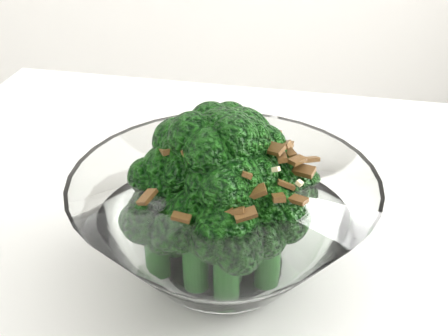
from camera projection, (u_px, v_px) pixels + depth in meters
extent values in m
cube|color=white|center=(448.00, 314.00, 0.53)|extent=(1.41, 1.19, 0.04)
cylinder|color=white|center=(74.00, 292.00, 1.10)|extent=(0.04, 0.04, 0.71)
cylinder|color=white|center=(224.00, 267.00, 0.55)|extent=(0.10, 0.10, 0.01)
cylinder|color=#1B5616|center=(224.00, 212.00, 0.52)|extent=(0.02, 0.02, 0.10)
sphere|color=#16500F|center=(224.00, 145.00, 0.48)|extent=(0.06, 0.06, 0.06)
cylinder|color=#1B5616|center=(239.00, 199.00, 0.54)|extent=(0.02, 0.02, 0.09)
sphere|color=#16500F|center=(240.00, 140.00, 0.51)|extent=(0.06, 0.06, 0.06)
cylinder|color=#1B5616|center=(195.00, 213.00, 0.53)|extent=(0.02, 0.02, 0.09)
sphere|color=#16500F|center=(193.00, 154.00, 0.50)|extent=(0.06, 0.06, 0.06)
cylinder|color=#1B5616|center=(230.00, 240.00, 0.50)|extent=(0.02, 0.02, 0.08)
sphere|color=#16500F|center=(230.00, 182.00, 0.47)|extent=(0.05, 0.05, 0.05)
cylinder|color=#1B5616|center=(271.00, 223.00, 0.53)|extent=(0.02, 0.02, 0.07)
sphere|color=#16500F|center=(273.00, 177.00, 0.51)|extent=(0.05, 0.05, 0.05)
cylinder|color=#1B5616|center=(174.00, 222.00, 0.53)|extent=(0.02, 0.02, 0.06)
sphere|color=#16500F|center=(172.00, 177.00, 0.51)|extent=(0.05, 0.05, 0.05)
cylinder|color=#1B5616|center=(268.00, 257.00, 0.50)|extent=(0.02, 0.02, 0.06)
sphere|color=#16500F|center=(270.00, 213.00, 0.47)|extent=(0.05, 0.05, 0.05)
cylinder|color=#1B5616|center=(195.00, 261.00, 0.49)|extent=(0.02, 0.02, 0.06)
sphere|color=#16500F|center=(194.00, 219.00, 0.47)|extent=(0.05, 0.05, 0.05)
cylinder|color=#1B5616|center=(274.00, 208.00, 0.57)|extent=(0.02, 0.02, 0.05)
sphere|color=#16500F|center=(276.00, 175.00, 0.55)|extent=(0.05, 0.05, 0.05)
cylinder|color=#1B5616|center=(157.00, 253.00, 0.51)|extent=(0.02, 0.02, 0.05)
sphere|color=#16500F|center=(155.00, 218.00, 0.49)|extent=(0.05, 0.05, 0.05)
cylinder|color=#1B5616|center=(221.00, 201.00, 0.57)|extent=(0.02, 0.02, 0.05)
sphere|color=#16500F|center=(221.00, 167.00, 0.55)|extent=(0.05, 0.05, 0.05)
cylinder|color=#1B5616|center=(226.00, 272.00, 0.48)|extent=(0.02, 0.02, 0.06)
sphere|color=#16500F|center=(227.00, 226.00, 0.46)|extent=(0.05, 0.05, 0.05)
cube|color=brown|center=(252.00, 126.00, 0.49)|extent=(0.02, 0.02, 0.01)
cube|color=brown|center=(274.00, 149.00, 0.47)|extent=(0.02, 0.02, 0.01)
cube|color=brown|center=(227.00, 209.00, 0.44)|extent=(0.01, 0.01, 0.01)
cube|color=brown|center=(177.00, 140.00, 0.53)|extent=(0.02, 0.01, 0.01)
cube|color=brown|center=(249.00, 127.00, 0.52)|extent=(0.02, 0.02, 0.00)
cube|color=brown|center=(304.00, 171.00, 0.49)|extent=(0.02, 0.02, 0.01)
cube|color=brown|center=(239.00, 122.00, 0.52)|extent=(0.01, 0.02, 0.01)
cube|color=brown|center=(289.00, 152.00, 0.50)|extent=(0.01, 0.02, 0.01)
cube|color=brown|center=(297.00, 160.00, 0.48)|extent=(0.02, 0.02, 0.01)
cube|color=brown|center=(244.00, 121.00, 0.50)|extent=(0.02, 0.02, 0.01)
cube|color=brown|center=(286.00, 185.00, 0.47)|extent=(0.01, 0.01, 0.01)
cube|color=brown|center=(251.00, 126.00, 0.52)|extent=(0.02, 0.01, 0.01)
cube|color=brown|center=(246.00, 214.00, 0.44)|extent=(0.02, 0.01, 0.01)
cube|color=brown|center=(286.00, 146.00, 0.52)|extent=(0.02, 0.02, 0.01)
cube|color=brown|center=(247.00, 174.00, 0.45)|extent=(0.01, 0.02, 0.01)
cube|color=brown|center=(278.00, 198.00, 0.45)|extent=(0.01, 0.02, 0.01)
cube|color=brown|center=(234.00, 127.00, 0.52)|extent=(0.02, 0.02, 0.01)
cube|color=brown|center=(209.00, 126.00, 0.52)|extent=(0.01, 0.01, 0.01)
cube|color=brown|center=(242.00, 144.00, 0.46)|extent=(0.01, 0.02, 0.01)
cube|color=brown|center=(271.00, 133.00, 0.52)|extent=(0.02, 0.02, 0.01)
cube|color=brown|center=(235.00, 211.00, 0.44)|extent=(0.02, 0.01, 0.01)
cube|color=brown|center=(256.00, 192.00, 0.45)|extent=(0.02, 0.01, 0.01)
cube|color=brown|center=(231.00, 119.00, 0.50)|extent=(0.02, 0.01, 0.01)
cube|color=brown|center=(231.00, 147.00, 0.46)|extent=(0.01, 0.02, 0.01)
cube|color=brown|center=(213.00, 124.00, 0.52)|extent=(0.02, 0.01, 0.01)
cube|color=brown|center=(214.00, 141.00, 0.46)|extent=(0.02, 0.01, 0.00)
cube|color=brown|center=(181.00, 217.00, 0.44)|extent=(0.02, 0.01, 0.00)
cube|color=brown|center=(248.00, 125.00, 0.52)|extent=(0.02, 0.02, 0.01)
cube|color=brown|center=(206.00, 124.00, 0.54)|extent=(0.01, 0.02, 0.00)
cube|color=brown|center=(285.00, 145.00, 0.49)|extent=(0.02, 0.02, 0.01)
cube|color=brown|center=(226.00, 125.00, 0.51)|extent=(0.02, 0.01, 0.01)
cube|color=brown|center=(242.00, 126.00, 0.48)|extent=(0.02, 0.01, 0.01)
cube|color=brown|center=(224.00, 130.00, 0.46)|extent=(0.01, 0.01, 0.01)
cube|color=brown|center=(253.00, 129.00, 0.49)|extent=(0.01, 0.02, 0.01)
cube|color=brown|center=(200.00, 129.00, 0.53)|extent=(0.02, 0.02, 0.01)
cube|color=brown|center=(189.00, 157.00, 0.46)|extent=(0.01, 0.01, 0.01)
cube|color=brown|center=(222.00, 149.00, 0.46)|extent=(0.01, 0.02, 0.01)
cube|color=brown|center=(166.00, 151.00, 0.48)|extent=(0.01, 0.02, 0.01)
cube|color=brown|center=(224.00, 117.00, 0.48)|extent=(0.02, 0.02, 0.01)
cube|color=brown|center=(299.00, 200.00, 0.45)|extent=(0.02, 0.02, 0.00)
cube|color=brown|center=(196.00, 131.00, 0.48)|extent=(0.02, 0.02, 0.01)
cube|color=brown|center=(310.00, 159.00, 0.50)|extent=(0.02, 0.01, 0.01)
cube|color=brown|center=(238.00, 122.00, 0.49)|extent=(0.02, 0.02, 0.01)
cube|color=brown|center=(259.00, 139.00, 0.55)|extent=(0.02, 0.02, 0.01)
cube|color=brown|center=(261.00, 133.00, 0.48)|extent=(0.02, 0.02, 0.01)
cube|color=brown|center=(281.00, 156.00, 0.47)|extent=(0.01, 0.02, 0.01)
cube|color=brown|center=(147.00, 197.00, 0.46)|extent=(0.02, 0.02, 0.01)
cube|color=beige|center=(246.00, 163.00, 0.45)|extent=(0.01, 0.01, 0.01)
cube|color=beige|center=(255.00, 144.00, 0.46)|extent=(0.01, 0.01, 0.01)
cube|color=beige|center=(183.00, 135.00, 0.53)|extent=(0.01, 0.01, 0.00)
cube|color=beige|center=(273.00, 139.00, 0.52)|extent=(0.01, 0.01, 0.01)
cube|color=beige|center=(242.00, 124.00, 0.51)|extent=(0.01, 0.01, 0.00)
cube|color=beige|center=(300.00, 183.00, 0.47)|extent=(0.01, 0.01, 0.00)
cube|color=beige|center=(193.00, 128.00, 0.48)|extent=(0.01, 0.01, 0.00)
cube|color=beige|center=(282.00, 153.00, 0.48)|extent=(0.01, 0.01, 0.01)
cube|color=beige|center=(225.00, 116.00, 0.51)|extent=(0.01, 0.00, 0.00)
cube|color=beige|center=(223.00, 167.00, 0.45)|extent=(0.01, 0.01, 0.01)
cube|color=beige|center=(276.00, 169.00, 0.46)|extent=(0.01, 0.01, 0.01)
cube|color=beige|center=(180.00, 142.00, 0.48)|extent=(0.01, 0.01, 0.01)
cube|color=beige|center=(233.00, 114.00, 0.49)|extent=(0.01, 0.01, 0.01)
cube|color=beige|center=(172.00, 144.00, 0.49)|extent=(0.01, 0.01, 0.00)
cube|color=beige|center=(273.00, 134.00, 0.52)|extent=(0.01, 0.01, 0.01)
cube|color=beige|center=(165.00, 139.00, 0.52)|extent=(0.01, 0.01, 0.01)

